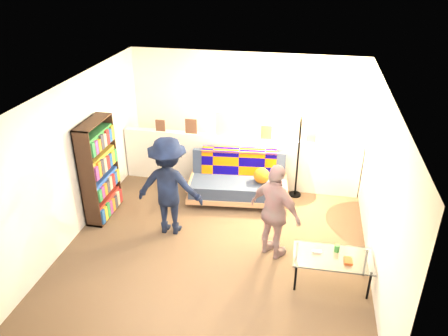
% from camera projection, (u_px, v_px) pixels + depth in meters
% --- Properties ---
extents(ground, '(5.00, 5.00, 0.00)m').
position_uv_depth(ground, '(219.00, 238.00, 6.90)').
color(ground, brown).
rests_on(ground, ground).
extents(room_shell, '(4.60, 5.05, 2.45)m').
position_uv_depth(room_shell, '(225.00, 129.00, 6.55)').
color(room_shell, silver).
rests_on(room_shell, ground).
extents(half_wall_ledge, '(4.45, 0.15, 1.00)m').
position_uv_depth(half_wall_ledge, '(239.00, 161.00, 8.24)').
color(half_wall_ledge, silver).
rests_on(half_wall_ledge, ground).
extents(ledge_decor, '(2.97, 0.02, 0.45)m').
position_uv_depth(ledge_decor, '(227.00, 127.00, 7.96)').
color(ledge_decor, brown).
rests_on(ledge_decor, half_wall_ledge).
extents(futon_sofa, '(1.84, 1.02, 0.76)m').
position_uv_depth(futon_sofa, '(239.00, 181.00, 7.83)').
color(futon_sofa, tan).
rests_on(futon_sofa, ground).
extents(bookshelf, '(0.28, 0.85, 1.69)m').
position_uv_depth(bookshelf, '(99.00, 173.00, 7.18)').
color(bookshelf, black).
rests_on(bookshelf, ground).
extents(coffee_table, '(1.06, 0.59, 0.54)m').
position_uv_depth(coffee_table, '(333.00, 258.00, 5.81)').
color(coffee_table, black).
rests_on(coffee_table, ground).
extents(floor_lamp, '(0.34, 0.30, 1.62)m').
position_uv_depth(floor_lamp, '(301.00, 138.00, 7.60)').
color(floor_lamp, black).
rests_on(floor_lamp, ground).
extents(person_left, '(1.05, 0.61, 1.62)m').
position_uv_depth(person_left, '(169.00, 186.00, 6.74)').
color(person_left, black).
rests_on(person_left, ground).
extents(person_right, '(0.92, 0.77, 1.47)m').
position_uv_depth(person_right, '(275.00, 212.00, 6.22)').
color(person_right, '#C98288').
rests_on(person_right, ground).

